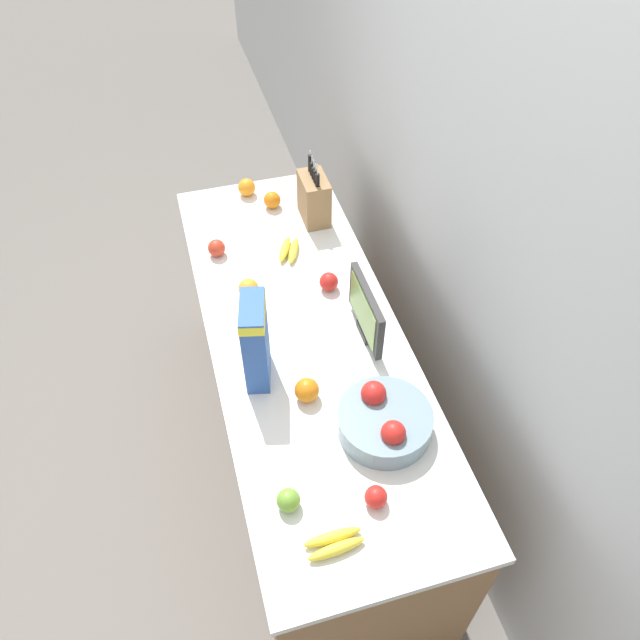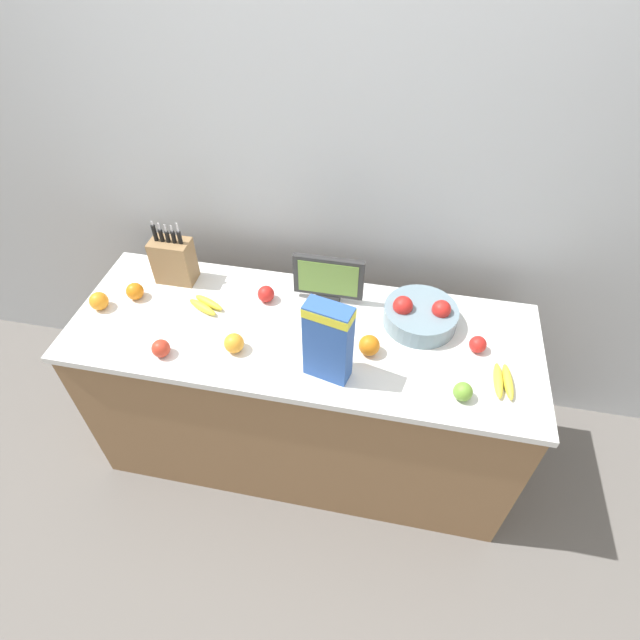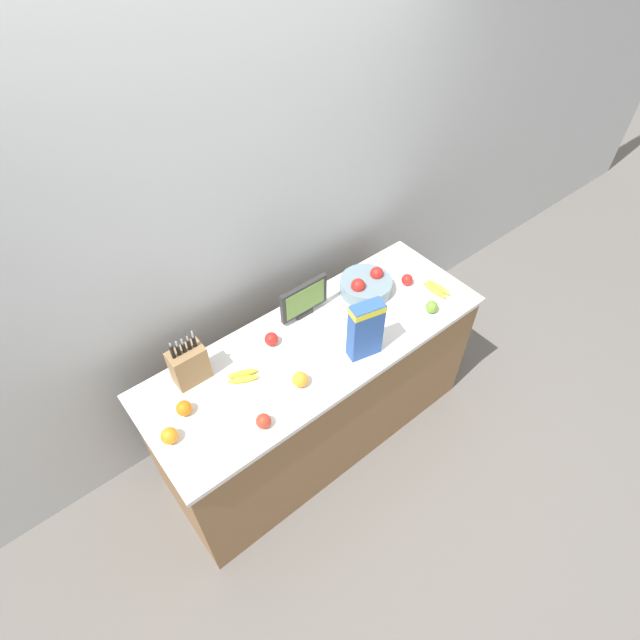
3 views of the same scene
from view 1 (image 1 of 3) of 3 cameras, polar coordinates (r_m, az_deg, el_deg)
The scene contains 17 objects.
ground_plane at distance 2.95m, azimuth -1.11°, elevation -12.36°, with size 14.00×14.00×0.00m, color slate.
wall_back at distance 2.11m, azimuth 13.31°, elevation 9.74°, with size 9.00×0.06×2.60m.
counter at distance 2.58m, azimuth -1.25°, elevation -7.49°, with size 1.90×0.68×0.87m.
knife_block at distance 2.64m, azimuth -0.55°, elevation 11.08°, with size 0.17×0.10×0.30m.
small_monitor at distance 2.14m, azimuth 4.21°, elevation 0.76°, with size 0.29×0.03×0.22m.
cereal_box at distance 1.98m, azimuth -5.94°, elevation -1.76°, with size 0.18×0.11×0.33m.
fruit_bowl at distance 1.96m, azimuth 5.89°, elevation -9.13°, with size 0.30×0.30×0.13m.
banana_bunch_left at distance 2.52m, azimuth -2.83°, elevation 6.41°, with size 0.17×0.13×0.03m.
banana_bunch_right at distance 1.80m, azimuth 1.32°, elevation -19.71°, with size 0.08×0.17×0.03m.
apple_leftmost at distance 2.36m, azimuth 0.81°, elevation 3.53°, with size 0.07×0.07×0.07m, color red.
apple_near_bananas at distance 1.84m, azimuth -2.92°, elevation -16.13°, with size 0.07×0.07×0.07m, color #6B9E33.
apple_middle at distance 1.85m, azimuth 5.13°, elevation -15.81°, with size 0.07×0.07×0.07m, color red.
apple_rear at distance 2.54m, azimuth -9.44°, elevation 6.51°, with size 0.07×0.07×0.07m, color red.
orange_front_right at distance 2.02m, azimuth -1.22°, elevation -6.43°, with size 0.08×0.08×0.08m, color orange.
orange_mid_left at distance 2.84m, azimuth -6.72°, elevation 11.95°, with size 0.08×0.08×0.08m, color orange.
orange_mid_right at distance 2.34m, azimuth -6.55°, elevation 2.86°, with size 0.08×0.08×0.08m, color orange.
orange_back_center at distance 2.75m, azimuth -4.40°, elevation 10.88°, with size 0.07×0.07×0.07m, color orange.
Camera 1 is at (1.43, -0.35, 2.55)m, focal length 35.00 mm.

